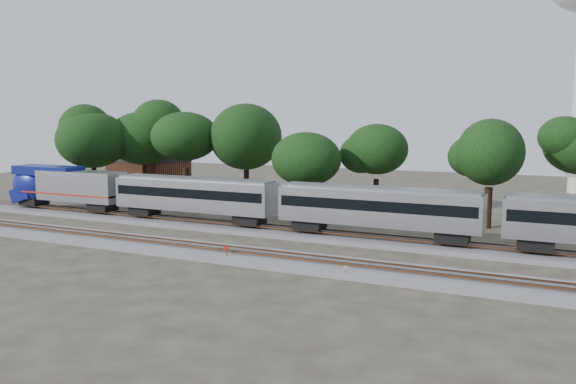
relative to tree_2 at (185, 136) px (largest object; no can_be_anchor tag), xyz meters
name	(u,v)px	position (x,y,z in m)	size (l,w,h in m)	color
ground	(238,245)	(18.44, -18.18, -8.82)	(160.00, 160.00, 0.00)	#383328
track_far	(269,231)	(18.44, -12.18, -8.62)	(160.00, 5.00, 0.73)	slate
track_near	(213,252)	(18.44, -22.18, -8.62)	(160.00, 5.00, 0.73)	slate
switch_stand_red	(226,251)	(20.46, -23.43, -8.08)	(0.37, 0.07, 1.16)	#512D19
switch_stand_white	(346,270)	(30.54, -24.20, -8.25)	(0.27, 0.14, 0.90)	#512D19
switch_lever	(289,266)	(25.87, -23.40, -8.67)	(0.50, 0.30, 0.30)	#512D19
brick_building	(149,172)	(-14.95, 10.85, -6.09)	(12.22, 9.34, 5.44)	brown
tree_0	(93,140)	(-13.58, -2.28, -0.59)	(8.39, 8.39, 11.82)	black
tree_1	(144,138)	(-9.95, 3.89, -0.49)	(8.49, 8.49, 11.97)	black
tree_2	(185,136)	(0.00, 0.00, 0.00)	(8.99, 8.99, 12.67)	black
tree_3	(246,137)	(7.06, 3.49, -0.06)	(8.93, 8.93, 12.59)	black
tree_4	(306,159)	(18.09, -2.43, -2.27)	(6.68, 6.68, 9.42)	black
tree_5	(377,149)	(24.51, 3.45, -1.30)	(7.67, 7.67, 10.81)	black
tree_6	(490,152)	(37.39, -0.62, -1.13)	(7.84, 7.84, 11.05)	black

